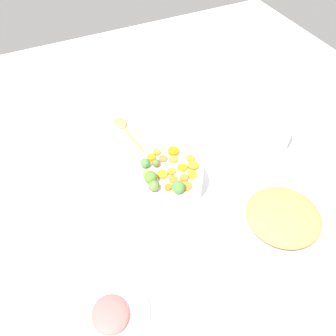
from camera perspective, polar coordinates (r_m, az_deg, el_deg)
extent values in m
cube|color=white|center=(1.25, 0.70, -4.19)|extent=(2.40, 2.40, 0.02)
cylinder|color=white|center=(1.22, 0.00, -1.83)|extent=(0.24, 0.24, 0.10)
cylinder|color=#BEB3B8|center=(1.14, 17.14, -9.55)|extent=(0.24, 0.24, 0.10)
ellipsoid|color=tan|center=(1.08, 18.03, -7.37)|extent=(0.22, 0.22, 0.05)
cylinder|color=orange|center=(1.16, -3.35, -1.04)|extent=(0.04, 0.04, 0.01)
cylinder|color=orange|center=(1.21, -0.71, 1.55)|extent=(0.03, 0.03, 0.01)
cylinder|color=orange|center=(1.23, 0.90, 2.69)|extent=(0.06, 0.06, 0.01)
cylinder|color=orange|center=(1.21, 0.89, 1.41)|extent=(0.04, 0.04, 0.01)
cylinder|color=orange|center=(1.21, 3.60, 1.58)|extent=(0.03, 0.03, 0.01)
cylinder|color=orange|center=(1.16, -0.92, -1.04)|extent=(0.05, 0.05, 0.01)
cylinder|color=orange|center=(1.15, 2.53, -1.66)|extent=(0.03, 0.03, 0.01)
cylinder|color=orange|center=(1.18, 2.33, 0.05)|extent=(0.04, 0.04, 0.01)
cylinder|color=orange|center=(1.15, 0.82, -1.83)|extent=(0.04, 0.04, 0.01)
cylinder|color=orange|center=(1.17, 0.66, -0.55)|extent=(0.04, 0.04, 0.01)
cylinder|color=orange|center=(1.23, -1.82, 2.58)|extent=(0.04, 0.04, 0.01)
cylinder|color=orange|center=(1.16, 3.86, -1.04)|extent=(0.05, 0.05, 0.01)
cylinder|color=orange|center=(1.13, 0.02, -3.12)|extent=(0.03, 0.03, 0.01)
cylinder|color=orange|center=(1.19, 4.17, 0.23)|extent=(0.04, 0.04, 0.01)
cylinder|color=orange|center=(1.21, -2.72, 1.67)|extent=(0.04, 0.04, 0.01)
cylinder|color=orange|center=(1.13, 2.96, -2.88)|extent=(0.05, 0.05, 0.01)
sphere|color=#4F8229|center=(1.13, -2.77, -1.57)|extent=(0.04, 0.04, 0.04)
sphere|color=#5B6B2E|center=(1.18, -1.93, 0.80)|extent=(0.03, 0.03, 0.03)
sphere|color=#5E7639|center=(1.11, -2.28, -2.90)|extent=(0.04, 0.04, 0.04)
sphere|color=#4B8736|center=(1.11, 1.63, -3.09)|extent=(0.04, 0.04, 0.04)
sphere|color=#49833C|center=(1.18, -3.70, 0.78)|extent=(0.03, 0.03, 0.03)
cube|color=#B37C4F|center=(1.41, -5.20, 4.16)|extent=(0.04, 0.23, 0.01)
ellipsoid|color=#B37C4F|center=(1.50, -7.72, 7.20)|extent=(0.06, 0.08, 0.01)
cylinder|color=white|center=(1.44, 14.26, 5.69)|extent=(0.25, 0.25, 0.09)
cylinder|color=white|center=(1.04, -8.86, -22.31)|extent=(0.20, 0.20, 0.01)
ellipsoid|color=#BA6360|center=(1.02, -9.28, -22.17)|extent=(0.11, 0.12, 0.02)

